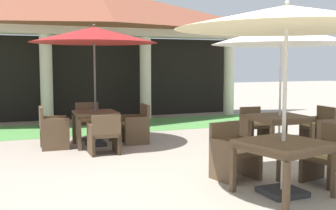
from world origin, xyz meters
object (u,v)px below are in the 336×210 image
at_px(patio_chair_mid_left_north, 234,153).
at_px(patio_table_mid_right, 279,120).
at_px(patio_table_near_foreground, 95,116).
at_px(patio_chair_mid_right_north, 255,126).
at_px(patio_chair_near_foreground_east, 136,126).
at_px(patio_umbrella_mid_left, 287,19).
at_px(patio_table_mid_left, 283,148).
at_px(terracotta_urn, 59,134).
at_px(patio_chair_near_foreground_south, 104,135).
at_px(patio_umbrella_near_foreground, 94,36).
at_px(patio_umbrella_mid_right, 282,35).
at_px(patio_chair_mid_right_east, 319,128).
at_px(patio_chair_near_foreground_north, 89,122).
at_px(patio_chair_mid_left_east, 328,157).
at_px(patio_chair_near_foreground_west, 53,129).

bearing_deg(patio_chair_mid_left_north, patio_table_mid_right, -153.85).
bearing_deg(patio_table_near_foreground, patio_chair_mid_right_north, -15.08).
height_order(patio_chair_near_foreground_east, patio_umbrella_mid_left, patio_umbrella_mid_left).
bearing_deg(patio_table_mid_left, patio_chair_mid_left_north, 101.31).
height_order(patio_chair_mid_left_north, terracotta_urn, patio_chair_mid_left_north).
distance_m(patio_chair_near_foreground_south, patio_table_mid_left, 3.89).
bearing_deg(patio_umbrella_mid_left, patio_table_mid_right, 53.99).
distance_m(patio_table_mid_left, terracotta_urn, 5.82).
bearing_deg(patio_umbrella_near_foreground, patio_table_near_foreground, -75.96).
distance_m(patio_chair_mid_left_north, terracotta_urn, 4.85).
bearing_deg(patio_umbrella_mid_left, terracotta_urn, 112.98).
xyz_separation_m(patio_table_mid_left, terracotta_urn, (-2.26, 5.34, -0.50)).
bearing_deg(patio_umbrella_near_foreground, terracotta_urn, 125.97).
bearing_deg(patio_umbrella_mid_right, patio_table_near_foreground, 150.77).
relative_size(patio_table_mid_right, patio_chair_mid_right_east, 1.21).
bearing_deg(patio_umbrella_mid_right, terracotta_urn, 145.34).
relative_size(patio_chair_mid_right_east, terracotta_urn, 2.32).
relative_size(patio_table_near_foreground, patio_chair_near_foreground_east, 1.06).
bearing_deg(patio_chair_near_foreground_north, patio_umbrella_mid_left, 108.42).
bearing_deg(patio_chair_mid_right_east, patio_chair_mid_right_north, 45.10).
bearing_deg(patio_chair_near_foreground_south, patio_table_mid_right, -14.20).
distance_m(patio_chair_mid_left_north, patio_chair_mid_right_east, 3.35).
distance_m(patio_table_mid_left, patio_table_mid_right, 3.10).
bearing_deg(patio_chair_mid_left_east, patio_chair_near_foreground_north, 14.92).
distance_m(patio_table_near_foreground, patio_chair_near_foreground_south, 0.95).
relative_size(patio_chair_mid_left_north, patio_chair_mid_right_north, 1.10).
height_order(patio_chair_near_foreground_west, patio_umbrella_mid_left, patio_umbrella_mid_left).
relative_size(patio_chair_near_foreground_east, patio_chair_mid_right_north, 1.11).
distance_m(patio_chair_mid_left_north, patio_chair_mid_right_north, 3.27).
relative_size(patio_chair_near_foreground_west, patio_chair_mid_left_east, 1.01).
bearing_deg(patio_umbrella_mid_left, patio_table_near_foreground, 109.91).
relative_size(patio_chair_near_foreground_east, patio_chair_mid_right_east, 1.00).
bearing_deg(patio_chair_near_foreground_north, patio_umbrella_near_foreground, 90.00).
height_order(patio_umbrella_mid_left, patio_chair_mid_left_north, patio_umbrella_mid_left).
bearing_deg(terracotta_urn, patio_chair_mid_right_north, -24.00).
bearing_deg(patio_umbrella_mid_left, patio_umbrella_near_foreground, 109.91).
bearing_deg(patio_chair_near_foreground_south, patio_chair_mid_right_north, 1.56).
height_order(patio_table_mid_right, terracotta_urn, patio_table_mid_right).
distance_m(patio_chair_near_foreground_north, patio_chair_mid_left_north, 4.59).
relative_size(patio_umbrella_near_foreground, patio_chair_near_foreground_east, 3.11).
bearing_deg(patio_chair_mid_left_north, patio_umbrella_mid_left, 90.00).
height_order(patio_chair_near_foreground_east, patio_chair_mid_left_east, patio_chair_mid_left_east).
bearing_deg(patio_chair_mid_left_north, patio_chair_mid_right_east, -164.98).
bearing_deg(patio_table_mid_right, terracotta_urn, 145.34).
height_order(patio_umbrella_near_foreground, patio_chair_mid_right_east, patio_umbrella_near_foreground).
distance_m(patio_table_near_foreground, patio_chair_mid_left_east, 4.96).
bearing_deg(patio_umbrella_mid_right, patio_table_mid_left, -126.01).
height_order(patio_table_mid_right, patio_umbrella_mid_right, patio_umbrella_mid_right).
bearing_deg(terracotta_urn, patio_table_mid_right, -34.66).
bearing_deg(patio_chair_mid_right_east, patio_table_mid_left, 134.68).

